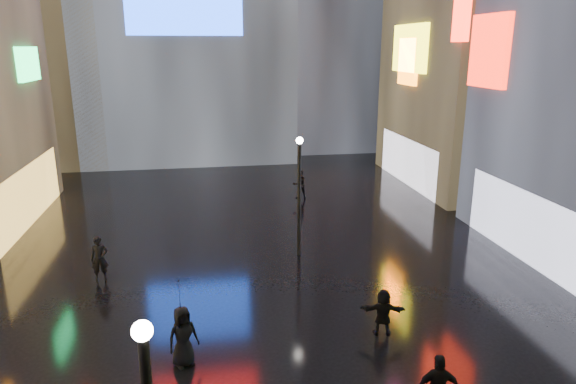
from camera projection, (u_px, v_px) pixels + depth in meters
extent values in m
plane|color=black|center=(258.00, 251.00, 22.83)|extent=(140.00, 140.00, 0.00)
cube|color=#FFC659|center=(29.00, 194.00, 26.30)|extent=(0.20, 10.00, 3.00)
cube|color=#1AEC65|center=(28.00, 64.00, 26.31)|extent=(0.25, 3.00, 1.71)
cube|color=white|center=(530.00, 228.00, 21.37)|extent=(0.20, 9.00, 3.00)
cube|color=#FF1F0C|center=(489.00, 51.00, 23.30)|extent=(0.25, 2.99, 3.26)
cube|color=white|center=(408.00, 161.00, 33.69)|extent=(0.20, 9.00, 3.00)
cube|color=#FFF119|center=(410.00, 48.00, 31.99)|extent=(0.25, 4.92, 2.91)
cube|color=orange|center=(408.00, 62.00, 32.33)|extent=(0.25, 2.63, 2.87)
sphere|color=white|center=(142.00, 331.00, 7.02)|extent=(0.30, 0.30, 0.30)
cylinder|color=black|center=(299.00, 200.00, 21.84)|extent=(0.16, 0.16, 5.00)
sphere|color=white|center=(300.00, 141.00, 21.14)|extent=(0.30, 0.30, 0.30)
imported|color=black|center=(183.00, 336.00, 14.48)|extent=(1.04, 0.89, 1.81)
imported|color=black|center=(383.00, 312.00, 16.08)|extent=(1.48, 0.78, 1.53)
imported|color=black|center=(99.00, 259.00, 19.75)|extent=(0.71, 0.52, 1.81)
imported|color=black|center=(299.00, 184.00, 30.61)|extent=(0.94, 0.80, 1.70)
imported|color=black|center=(180.00, 293.00, 14.11)|extent=(1.14, 1.13, 0.88)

